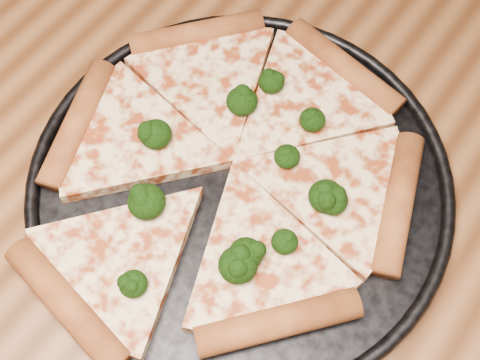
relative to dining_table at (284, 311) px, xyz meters
The scene contains 4 objects.
dining_table is the anchor object (origin of this frame).
pizza_pan 0.14m from the dining_table, 152.24° to the left, with size 0.39×0.39×0.02m.
pizza 0.16m from the dining_table, 154.20° to the left, with size 0.35×0.38×0.03m.
broccoli_florets 0.15m from the dining_table, 155.30° to the left, with size 0.19×0.25×0.02m.
Camera 1 is at (0.07, -0.16, 1.28)m, focal length 48.41 mm.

